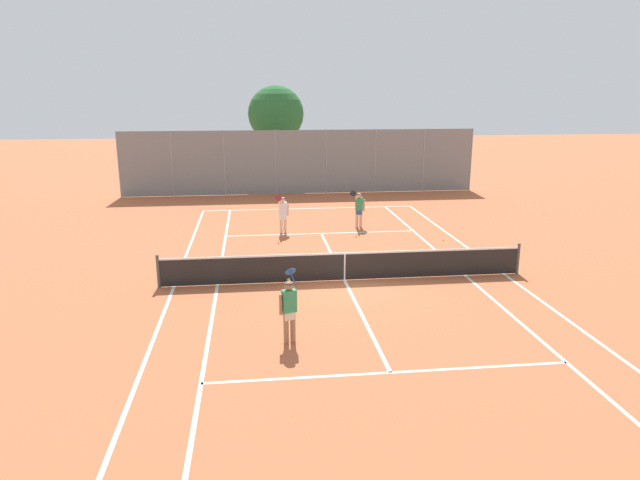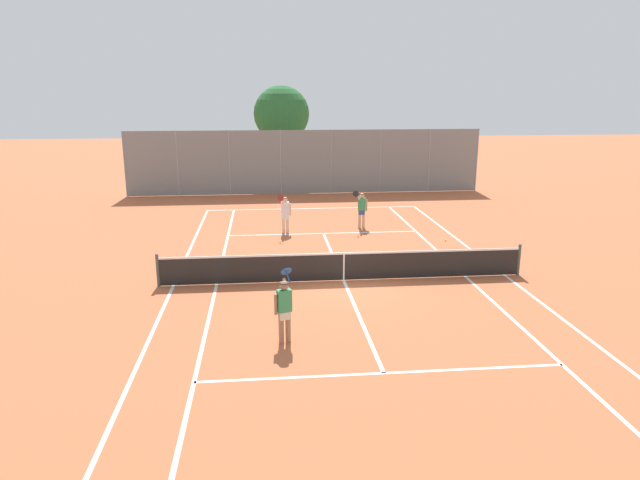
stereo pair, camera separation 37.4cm
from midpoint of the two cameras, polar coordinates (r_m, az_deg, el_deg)
ground_plane at (r=18.81m, az=1.89°, el=-4.05°), size 120.00×120.00×0.00m
court_line_markings at (r=18.81m, az=1.89°, el=-4.04°), size 11.10×23.90×0.01m
tennis_net at (r=18.65m, az=1.91°, el=-2.56°), size 12.00×0.10×1.07m
player_near_side at (r=14.02m, az=-3.88°, el=-6.73°), size 0.49×0.86×1.77m
player_far_left at (r=24.80m, az=-4.16°, el=2.76°), size 0.62×0.77×1.77m
player_far_right at (r=25.80m, az=3.51°, el=3.24°), size 0.77×0.71×1.77m
loose_tennis_ball_0 at (r=21.31m, az=-3.04°, el=-1.69°), size 0.07×0.07×0.07m
loose_tennis_ball_1 at (r=24.21m, az=11.79°, el=0.01°), size 0.07×0.07×0.07m
loose_tennis_ball_2 at (r=20.61m, az=-11.78°, el=-2.57°), size 0.07×0.07×0.07m
back_fence at (r=34.39m, az=-2.22°, el=7.79°), size 21.21×0.08×3.82m
tree_behind_left at (r=37.46m, az=-4.68°, el=12.32°), size 3.56×3.56×6.40m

